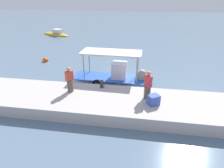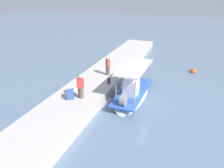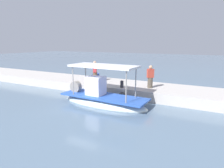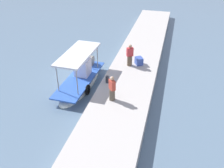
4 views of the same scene
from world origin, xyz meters
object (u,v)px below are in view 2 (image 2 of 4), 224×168
object	(u,v)px
mooring_bollard	(109,81)
marker_buoy	(193,71)
cargo_crate	(70,94)
fisherman_near_bollard	(81,87)
fisherman_by_crate	(108,67)
main_fishing_boat	(133,93)

from	to	relation	value
mooring_bollard	marker_buoy	xyz separation A→B (m)	(-7.30, 6.44, -0.87)
cargo_crate	marker_buoy	distance (m)	13.40
fisherman_near_bollard	fisherman_by_crate	distance (m)	4.87
mooring_bollard	fisherman_by_crate	bearing A→B (deg)	-155.90
marker_buoy	fisherman_by_crate	bearing A→B (deg)	-53.38
fisherman_by_crate	cargo_crate	size ratio (longest dim) A/B	2.65
main_fishing_boat	cargo_crate	bearing A→B (deg)	-52.59
fisherman_by_crate	cargo_crate	distance (m)	5.30
main_fishing_boat	cargo_crate	size ratio (longest dim) A/B	9.85
mooring_bollard	cargo_crate	distance (m)	3.72
main_fishing_boat	fisherman_by_crate	size ratio (longest dim) A/B	3.72
fisherman_near_bollard	fisherman_by_crate	world-z (taller)	fisherman_near_bollard
cargo_crate	marker_buoy	world-z (taller)	cargo_crate
main_fishing_boat	fisherman_near_bollard	xyz separation A→B (m)	(2.57, -3.13, 1.11)
main_fishing_boat	fisherman_near_bollard	size ratio (longest dim) A/B	3.53
main_fishing_boat	cargo_crate	xyz separation A→B (m)	(2.92, -3.82, 0.61)
mooring_bollard	cargo_crate	world-z (taller)	cargo_crate
fisherman_near_bollard	cargo_crate	world-z (taller)	fisherman_near_bollard
main_fishing_boat	mooring_bollard	size ratio (longest dim) A/B	12.18
marker_buoy	main_fishing_boat	bearing A→B (deg)	-29.06
fisherman_near_bollard	cargo_crate	distance (m)	0.92
fisherman_near_bollard	mooring_bollard	size ratio (longest dim) A/B	3.46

